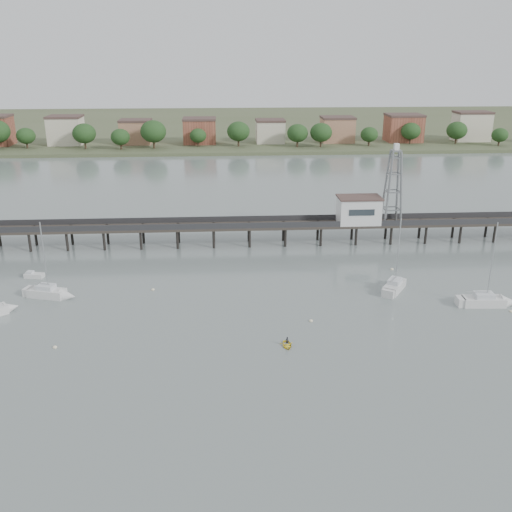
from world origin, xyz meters
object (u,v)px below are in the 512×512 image
at_px(sailboat_c, 396,284).
at_px(yellow_dinghy, 287,346).
at_px(sailboat_b, 54,294).
at_px(white_tender, 34,275).
at_px(lattice_tower, 393,187).
at_px(sailboat_d, 492,301).
at_px(pier, 231,226).

bearing_deg(sailboat_c, yellow_dinghy, 166.16).
xyz_separation_m(sailboat_b, white_tender, (-5.64, 8.60, -0.26)).
height_order(lattice_tower, white_tender, lattice_tower).
distance_m(lattice_tower, sailboat_d, 33.32).
height_order(lattice_tower, sailboat_c, lattice_tower).
relative_size(sailboat_c, white_tender, 3.68).
bearing_deg(white_tender, lattice_tower, 24.54).
bearing_deg(yellow_dinghy, pier, 95.97).
distance_m(pier, lattice_tower, 32.34).
relative_size(sailboat_d, white_tender, 4.04).
bearing_deg(pier, sailboat_c, -42.15).
height_order(sailboat_b, sailboat_d, sailboat_d).
bearing_deg(pier, white_tender, -155.48).
bearing_deg(lattice_tower, sailboat_c, -103.07).
bearing_deg(yellow_dinghy, sailboat_c, 39.51).
bearing_deg(yellow_dinghy, sailboat_b, 150.28).
distance_m(pier, sailboat_d, 49.40).
distance_m(sailboat_c, white_tender, 60.23).
bearing_deg(pier, sailboat_d, -38.76).
height_order(sailboat_b, yellow_dinghy, sailboat_b).
bearing_deg(yellow_dinghy, white_tender, 144.14).
relative_size(pier, sailboat_c, 12.01).
bearing_deg(white_tender, pier, 35.80).
bearing_deg(lattice_tower, yellow_dinghy, -121.28).
height_order(sailboat_d, white_tender, sailboat_d).
bearing_deg(sailboat_c, sailboat_b, 124.35).
bearing_deg(sailboat_b, white_tender, 139.02).
bearing_deg(sailboat_b, sailboat_d, 9.83).
height_order(pier, sailboat_b, sailboat_b).
distance_m(pier, sailboat_c, 35.25).
relative_size(lattice_tower, sailboat_c, 1.24).
height_order(white_tender, yellow_dinghy, yellow_dinghy).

